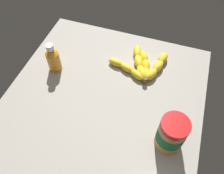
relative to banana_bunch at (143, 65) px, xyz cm
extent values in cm
cube|color=gray|center=(20.23, -11.07, -3.58)|extent=(80.26, 78.53, 3.59)
ellipsoid|color=yellow|center=(4.01, 4.54, 0.12)|extent=(7.99, 6.31, 3.80)
ellipsoid|color=yellow|center=(-1.29, 6.42, 0.12)|extent=(7.81, 5.54, 3.80)
ellipsoid|color=yellow|center=(-6.81, 7.53, 0.12)|extent=(7.48, 4.66, 3.80)
ellipsoid|color=yellow|center=(4.07, 2.32, -0.08)|extent=(6.46, 4.13, 3.39)
ellipsoid|color=yellow|center=(-0.65, 1.24, -0.08)|extent=(6.85, 5.16, 3.39)
ellipsoid|color=yellow|center=(-5.07, -0.76, -0.08)|extent=(6.97, 5.98, 3.39)
ellipsoid|color=yellow|center=(4.06, 0.45, 0.05)|extent=(8.46, 7.09, 3.66)
ellipsoid|color=yellow|center=(-1.37, -2.35, 0.05)|extent=(8.49, 6.42, 3.66)
ellipsoid|color=yellow|center=(-7.13, -4.41, 0.05)|extent=(8.38, 5.63, 3.66)
ellipsoid|color=yellow|center=(5.92, -1.04, -0.15)|extent=(6.25, 7.86, 3.27)
ellipsoid|color=yellow|center=(3.62, -6.28, -0.15)|extent=(5.47, 7.85, 3.27)
ellipsoid|color=yellow|center=(2.12, -11.79, -0.15)|extent=(4.57, 7.66, 3.27)
cylinder|color=brown|center=(7.98, 2.81, 0.02)|extent=(2.00, 2.00, 3.00)
cylinder|color=#B27238|center=(31.20, 16.87, 4.40)|extent=(9.35, 9.35, 12.36)
cylinder|color=#0F592D|center=(31.20, 16.87, 5.02)|extent=(9.53, 9.53, 5.56)
cylinder|color=#B71414|center=(31.20, 16.87, 11.66)|extent=(9.43, 9.43, 2.16)
cylinder|color=orange|center=(12.45, -36.50, 2.82)|extent=(5.57, 5.57, 9.21)
cone|color=orange|center=(12.45, -36.50, 8.63)|extent=(5.57, 5.57, 2.40)
cylinder|color=white|center=(12.45, -36.50, 11.00)|extent=(3.02, 3.02, 2.35)
camera|label=1|loc=(67.67, 8.39, 75.97)|focal=36.77mm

